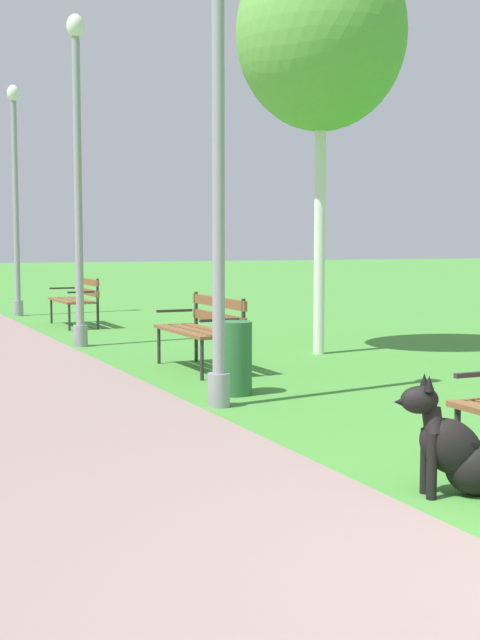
{
  "coord_description": "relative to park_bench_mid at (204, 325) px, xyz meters",
  "views": [
    {
      "loc": [
        -3.08,
        -2.36,
        1.45
      ],
      "look_at": [
        -0.56,
        3.17,
        0.9
      ],
      "focal_mm": 48.32,
      "sensor_mm": 36.0,
      "label": 1
    }
  ],
  "objects": [
    {
      "name": "lamp_post_near",
      "position": [
        -0.71,
        -2.11,
        1.84
      ],
      "size": [
        0.24,
        0.24,
        4.56
      ],
      "color": "gray",
      "rests_on": "ground"
    },
    {
      "name": "litter_bin",
      "position": [
        -0.34,
        -1.59,
        -0.16
      ],
      "size": [
        0.36,
        0.36,
        0.7
      ],
      "primitive_type": "cylinder",
      "color": "#2D6638",
      "rests_on": "ground"
    },
    {
      "name": "park_bench_far",
      "position": [
        -0.07,
        5.66,
        0.0
      ],
      "size": [
        0.55,
        1.5,
        0.85
      ],
      "color": "brown",
      "rests_on": "ground"
    },
    {
      "name": "lamp_post_mid",
      "position": [
        -0.73,
        2.77,
        1.83
      ],
      "size": [
        0.24,
        0.24,
        4.52
      ],
      "color": "gray",
      "rests_on": "ground"
    },
    {
      "name": "birch_tree_third",
      "position": [
        1.9,
        0.69,
        3.55
      ],
      "size": [
        2.17,
        2.15,
        5.3
      ],
      "color": "silver",
      "rests_on": "ground"
    },
    {
      "name": "park_bench_mid",
      "position": [
        0.0,
        0.0,
        0.0
      ],
      "size": [
        0.55,
        1.5,
        0.85
      ],
      "color": "brown",
      "rests_on": "ground"
    },
    {
      "name": "lamp_post_far",
      "position": [
        -0.62,
        8.26,
        1.81
      ],
      "size": [
        0.24,
        0.24,
        4.49
      ],
      "color": "gray",
      "rests_on": "ground"
    },
    {
      "name": "dog_black",
      "position": [
        -0.5,
        -5.13,
        -0.25
      ],
      "size": [
        0.81,
        0.43,
        0.71
      ],
      "color": "black",
      "rests_on": "ground"
    }
  ]
}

